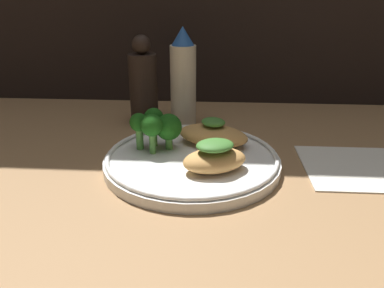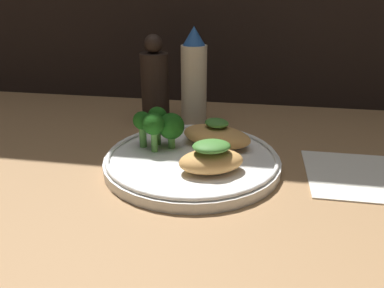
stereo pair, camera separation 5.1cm
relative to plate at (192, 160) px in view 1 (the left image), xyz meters
The scene contains 8 objects.
ground_plane 1.49cm from the plate, ahead, with size 180.00×180.00×1.00cm, color #936D47.
plate is the anchor object (origin of this frame).
grilled_meat_front 5.42cm from the plate, 50.64° to the right, with size 9.66×7.86×4.18cm.
grilled_meat_middle 5.94cm from the plate, 59.62° to the left, with size 11.96×9.07×4.17cm.
broccoli_bunch 7.04cm from the plate, 153.84° to the left, with size 7.46×5.72×5.83cm.
sauce_bottle 18.86cm from the plate, 98.86° to the left, with size 4.52×4.52×17.31cm.
pepper_grinder 20.69cm from the plate, 119.63° to the left, with size 4.98×4.98×15.90cm.
napkin 22.68cm from the plate, ahead, with size 14.06×14.06×0.40cm.
Camera 1 is at (3.09, -47.15, 23.36)cm, focal length 35.00 mm.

